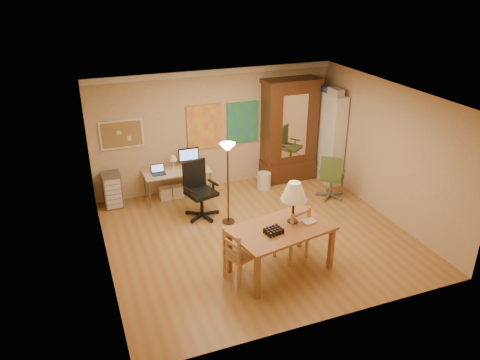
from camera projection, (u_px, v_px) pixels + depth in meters
name	position (u px, v px, depth m)	size (l,w,h in m)	color
floor	(258.00, 236.00, 8.90)	(5.50, 5.50, 0.00)	#A4683A
crown_molding	(214.00, 72.00, 9.89)	(5.50, 0.08, 0.12)	white
corkboard	(122.00, 134.00, 9.71)	(0.90, 0.04, 0.62)	#987347
art_panel_left	(205.00, 127.00, 10.32)	(0.80, 0.04, 1.00)	yellow
art_panel_right	(243.00, 122.00, 10.61)	(0.75, 0.04, 0.95)	teal
dining_table	(286.00, 217.00, 7.57)	(1.79, 1.27, 1.53)	brown
ladder_chair_back	(293.00, 235.00, 8.04)	(0.58, 0.57, 1.00)	tan
ladder_chair_left	(238.00, 256.00, 7.50)	(0.53, 0.54, 0.93)	tan
torchiere_lamp	(228.00, 160.00, 8.83)	(0.30, 0.30, 1.67)	#41261A
computer_desk	(178.00, 181.00, 10.24)	(1.43, 0.63, 1.08)	#BCB089
office_chair_black	(201.00, 202.00, 9.49)	(0.71, 0.71, 1.16)	black
office_chair_green	(331.00, 186.00, 10.27)	(0.66, 0.66, 1.03)	slate
drawer_cart	(112.00, 190.00, 9.88)	(0.37, 0.44, 0.74)	slate
armoire	(289.00, 137.00, 10.93)	(1.31, 0.62, 2.41)	#381C0F
bookshelf	(330.00, 139.00, 10.81)	(0.32, 0.84, 2.11)	white
wastebin	(264.00, 181.00, 10.72)	(0.31, 0.31, 0.39)	silver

